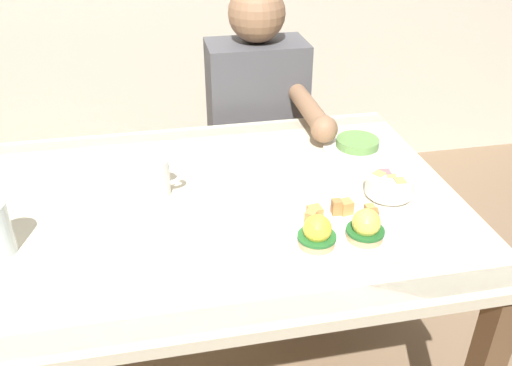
{
  "coord_description": "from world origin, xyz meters",
  "views": [
    {
      "loc": [
        -0.13,
        -1.12,
        1.46
      ],
      "look_at": [
        0.09,
        0.0,
        0.78
      ],
      "focal_mm": 37.6,
      "sensor_mm": 36.0,
      "label": 1
    }
  ],
  "objects_px": {
    "eggs_benedict_plate": "(340,235)",
    "coffee_mug": "(155,176)",
    "dining_table": "(221,235)",
    "fruit_bowl": "(389,185)",
    "fork": "(267,141)",
    "diner_person": "(259,127)",
    "side_plate": "(357,146)"
  },
  "relations": [
    {
      "from": "eggs_benedict_plate",
      "to": "coffee_mug",
      "type": "relative_size",
      "value": 2.42
    },
    {
      "from": "dining_table",
      "to": "eggs_benedict_plate",
      "type": "distance_m",
      "value": 0.35
    },
    {
      "from": "dining_table",
      "to": "fruit_bowl",
      "type": "distance_m",
      "value": 0.45
    },
    {
      "from": "fork",
      "to": "diner_person",
      "type": "bearing_deg",
      "value": 82.53
    },
    {
      "from": "dining_table",
      "to": "fork",
      "type": "distance_m",
      "value": 0.37
    },
    {
      "from": "dining_table",
      "to": "eggs_benedict_plate",
      "type": "height_order",
      "value": "eggs_benedict_plate"
    },
    {
      "from": "fruit_bowl",
      "to": "diner_person",
      "type": "height_order",
      "value": "diner_person"
    },
    {
      "from": "eggs_benedict_plate",
      "to": "diner_person",
      "type": "bearing_deg",
      "value": 90.7
    },
    {
      "from": "coffee_mug",
      "to": "fork",
      "type": "relative_size",
      "value": 0.74
    },
    {
      "from": "coffee_mug",
      "to": "side_plate",
      "type": "xyz_separation_m",
      "value": [
        0.59,
        0.13,
        -0.04
      ]
    },
    {
      "from": "coffee_mug",
      "to": "fork",
      "type": "xyz_separation_m",
      "value": [
        0.34,
        0.23,
        -0.05
      ]
    },
    {
      "from": "coffee_mug",
      "to": "dining_table",
      "type": "bearing_deg",
      "value": -23.37
    },
    {
      "from": "fruit_bowl",
      "to": "fork",
      "type": "distance_m",
      "value": 0.43
    },
    {
      "from": "fruit_bowl",
      "to": "coffee_mug",
      "type": "bearing_deg",
      "value": 167.49
    },
    {
      "from": "side_plate",
      "to": "dining_table",
      "type": "bearing_deg",
      "value": -155.83
    },
    {
      "from": "dining_table",
      "to": "diner_person",
      "type": "xyz_separation_m",
      "value": [
        0.23,
        0.6,
        0.02
      ]
    },
    {
      "from": "eggs_benedict_plate",
      "to": "diner_person",
      "type": "height_order",
      "value": "diner_person"
    },
    {
      "from": "side_plate",
      "to": "diner_person",
      "type": "distance_m",
      "value": 0.47
    },
    {
      "from": "fruit_bowl",
      "to": "eggs_benedict_plate",
      "type": "bearing_deg",
      "value": -138.35
    },
    {
      "from": "dining_table",
      "to": "coffee_mug",
      "type": "height_order",
      "value": "coffee_mug"
    },
    {
      "from": "dining_table",
      "to": "diner_person",
      "type": "bearing_deg",
      "value": 69.4
    },
    {
      "from": "eggs_benedict_plate",
      "to": "fruit_bowl",
      "type": "bearing_deg",
      "value": 41.65
    },
    {
      "from": "dining_table",
      "to": "diner_person",
      "type": "relative_size",
      "value": 1.05
    },
    {
      "from": "fruit_bowl",
      "to": "coffee_mug",
      "type": "distance_m",
      "value": 0.59
    },
    {
      "from": "fruit_bowl",
      "to": "side_plate",
      "type": "bearing_deg",
      "value": 87.06
    },
    {
      "from": "dining_table",
      "to": "coffee_mug",
      "type": "bearing_deg",
      "value": 156.63
    },
    {
      "from": "fruit_bowl",
      "to": "coffee_mug",
      "type": "relative_size",
      "value": 1.08
    },
    {
      "from": "side_plate",
      "to": "coffee_mug",
      "type": "bearing_deg",
      "value": -167.56
    },
    {
      "from": "fruit_bowl",
      "to": "fork",
      "type": "height_order",
      "value": "fruit_bowl"
    },
    {
      "from": "fork",
      "to": "coffee_mug",
      "type": "bearing_deg",
      "value": -145.55
    },
    {
      "from": "fruit_bowl",
      "to": "fork",
      "type": "relative_size",
      "value": 0.8
    },
    {
      "from": "dining_table",
      "to": "fruit_bowl",
      "type": "relative_size",
      "value": 10.0
    }
  ]
}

